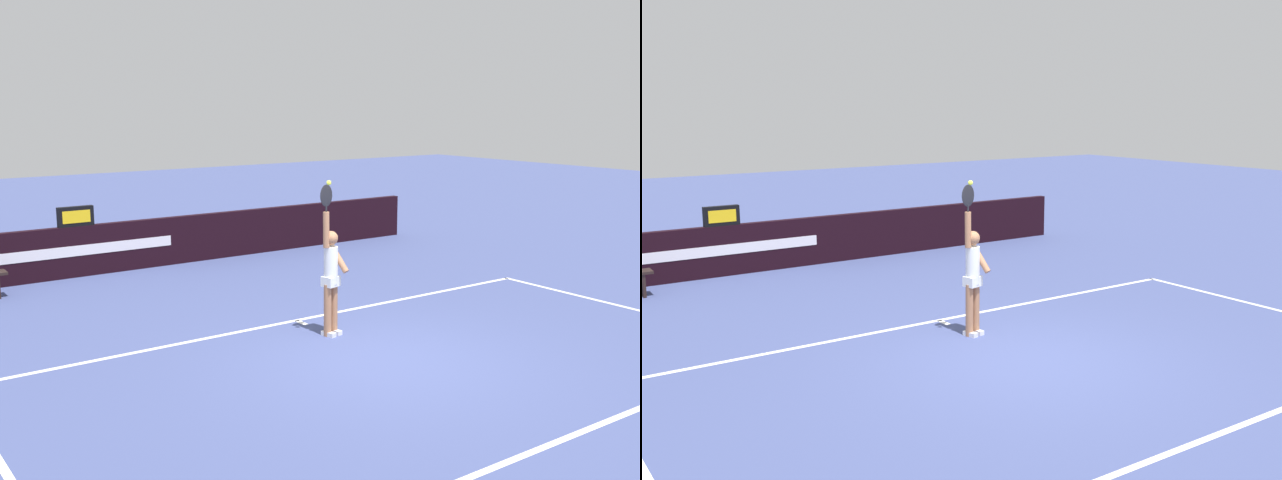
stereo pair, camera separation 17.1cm
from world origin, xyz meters
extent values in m
plane|color=#414D82|center=(0.00, 0.00, 0.00)|extent=(60.00, 60.00, 0.00)
cube|color=white|center=(0.00, 2.43, 0.00)|extent=(10.56, 0.10, 0.00)
cube|color=white|center=(0.00, -3.03, 0.00)|extent=(10.56, 0.10, 0.00)
cube|color=white|center=(-5.28, -0.30, 0.00)|extent=(0.10, 5.56, 0.00)
cube|color=white|center=(5.28, -0.30, 0.00)|extent=(0.10, 5.56, 0.00)
cube|color=white|center=(0.00, 2.28, 0.00)|extent=(0.10, 0.30, 0.00)
cube|color=black|center=(0.00, 7.78, 0.54)|extent=(13.66, 0.18, 1.07)
cube|color=silver|center=(-1.87, 7.69, 0.57)|extent=(3.96, 0.01, 0.22)
cube|color=black|center=(-1.96, 7.78, 1.28)|extent=(0.74, 0.14, 0.41)
cube|color=yellow|center=(-1.96, 7.71, 1.28)|extent=(0.58, 0.01, 0.26)
cylinder|color=#AA724F|center=(0.08, 1.48, 0.42)|extent=(0.12, 0.12, 0.83)
cylinder|color=#AA724F|center=(-0.06, 1.45, 0.42)|extent=(0.12, 0.12, 0.83)
cube|color=white|center=(0.09, 1.46, 0.04)|extent=(0.15, 0.26, 0.07)
cube|color=white|center=(-0.06, 1.43, 0.04)|extent=(0.15, 0.26, 0.07)
cylinder|color=white|center=(0.01, 1.46, 1.13)|extent=(0.22, 0.22, 0.59)
cube|color=white|center=(0.01, 1.46, 0.87)|extent=(0.29, 0.26, 0.16)
sphere|color=#AA724F|center=(0.01, 1.46, 1.56)|extent=(0.22, 0.22, 0.22)
cylinder|color=#AA724F|center=(-0.10, 1.44, 1.70)|extent=(0.12, 0.12, 0.56)
cylinder|color=#AA724F|center=(0.13, 1.43, 1.23)|extent=(0.18, 0.40, 0.45)
ellipsoid|color=black|center=(-0.10, 1.44, 2.23)|extent=(0.30, 0.10, 0.36)
cylinder|color=black|center=(-0.10, 1.44, 2.04)|extent=(0.03, 0.03, 0.18)
sphere|color=#D2E138|center=(-0.21, 1.22, 2.45)|extent=(0.07, 0.07, 0.07)
cube|color=black|center=(-3.76, 6.95, 0.24)|extent=(0.06, 0.32, 0.47)
camera|label=1|loc=(-6.73, -7.76, 3.65)|focal=42.21mm
camera|label=2|loc=(-6.59, -7.86, 3.65)|focal=42.21mm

